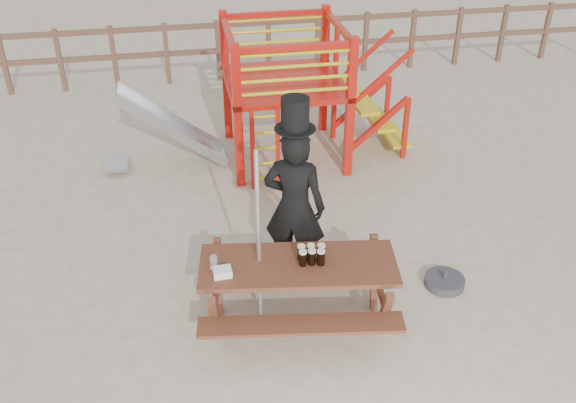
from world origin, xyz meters
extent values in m
plane|color=#C5B499|center=(0.00, 0.00, 0.00)|extent=(60.00, 60.00, 0.00)
cube|color=brown|center=(0.00, 7.00, 1.10)|extent=(15.00, 0.06, 0.10)
cube|color=brown|center=(0.00, 7.00, 0.60)|extent=(15.00, 0.06, 0.10)
cube|color=brown|center=(-4.50, 7.00, 0.60)|extent=(0.09, 0.09, 1.20)
cube|color=brown|center=(-3.50, 7.00, 0.60)|extent=(0.09, 0.09, 1.20)
cube|color=brown|center=(-2.50, 7.00, 0.60)|extent=(0.09, 0.09, 1.20)
cube|color=brown|center=(-1.50, 7.00, 0.60)|extent=(0.09, 0.09, 1.20)
cube|color=brown|center=(-0.50, 7.00, 0.60)|extent=(0.09, 0.09, 1.20)
cube|color=brown|center=(0.50, 7.00, 0.60)|extent=(0.09, 0.09, 1.20)
cube|color=brown|center=(1.50, 7.00, 0.60)|extent=(0.09, 0.09, 1.20)
cube|color=brown|center=(2.50, 7.00, 0.60)|extent=(0.09, 0.09, 1.20)
cube|color=brown|center=(3.50, 7.00, 0.60)|extent=(0.09, 0.09, 1.20)
cube|color=brown|center=(4.50, 7.00, 0.60)|extent=(0.09, 0.09, 1.20)
cube|color=brown|center=(5.50, 7.00, 0.60)|extent=(0.09, 0.09, 1.20)
cube|color=brown|center=(6.50, 7.00, 0.60)|extent=(0.09, 0.09, 1.20)
cube|color=red|center=(-0.60, 2.80, 1.05)|extent=(0.12, 0.12, 2.10)
cube|color=red|center=(1.00, 2.80, 1.05)|extent=(0.12, 0.12, 2.10)
cube|color=red|center=(-0.60, 4.40, 1.05)|extent=(0.12, 0.12, 2.10)
cube|color=red|center=(1.00, 4.40, 1.05)|extent=(0.12, 0.12, 2.10)
cube|color=red|center=(0.20, 3.60, 1.20)|extent=(1.72, 1.72, 0.08)
cube|color=red|center=(0.20, 2.80, 2.00)|extent=(1.60, 0.08, 0.08)
cube|color=red|center=(0.20, 4.40, 2.00)|extent=(1.60, 0.08, 0.08)
cube|color=red|center=(-0.60, 3.60, 2.00)|extent=(0.08, 1.60, 0.08)
cube|color=red|center=(1.00, 3.60, 2.00)|extent=(0.08, 1.60, 0.08)
cylinder|color=gold|center=(0.20, 2.80, 1.38)|extent=(1.50, 0.05, 0.05)
cylinder|color=gold|center=(0.20, 4.40, 1.38)|extent=(1.50, 0.05, 0.05)
cylinder|color=gold|center=(0.20, 2.80, 1.56)|extent=(1.50, 0.05, 0.05)
cylinder|color=gold|center=(0.20, 4.40, 1.56)|extent=(1.50, 0.05, 0.05)
cylinder|color=gold|center=(0.20, 2.80, 1.74)|extent=(1.50, 0.05, 0.05)
cylinder|color=gold|center=(0.20, 4.40, 1.74)|extent=(1.50, 0.05, 0.05)
cylinder|color=gold|center=(0.20, 2.80, 1.92)|extent=(1.50, 0.05, 0.05)
cylinder|color=gold|center=(0.20, 4.40, 1.92)|extent=(1.50, 0.05, 0.05)
cube|color=red|center=(-0.43, 2.65, 0.60)|extent=(0.06, 0.06, 1.20)
cube|color=red|center=(-0.07, 2.65, 0.60)|extent=(0.06, 0.06, 1.20)
cylinder|color=gold|center=(-0.25, 2.65, 0.15)|extent=(0.36, 0.04, 0.04)
cylinder|color=gold|center=(-0.25, 2.65, 0.39)|extent=(0.36, 0.04, 0.04)
cylinder|color=gold|center=(-0.25, 2.65, 0.63)|extent=(0.36, 0.04, 0.04)
cylinder|color=gold|center=(-0.25, 2.65, 0.87)|extent=(0.36, 0.04, 0.04)
cylinder|color=gold|center=(-0.25, 2.65, 1.11)|extent=(0.36, 0.04, 0.04)
cube|color=gold|center=(1.15, 3.60, 1.08)|extent=(0.30, 0.90, 0.06)
cube|color=gold|center=(1.43, 3.60, 0.78)|extent=(0.30, 0.90, 0.06)
cube|color=gold|center=(1.71, 3.60, 0.48)|extent=(0.30, 0.90, 0.06)
cube|color=gold|center=(1.99, 3.60, 0.18)|extent=(0.30, 0.90, 0.06)
cube|color=red|center=(1.55, 3.15, 0.60)|extent=(0.95, 0.08, 0.86)
cube|color=red|center=(1.55, 4.05, 0.60)|extent=(0.95, 0.08, 0.86)
cube|color=#B5B8BC|center=(-1.50, 3.60, 0.62)|extent=(1.53, 0.55, 1.21)
cube|color=#B5B8BC|center=(-1.50, 3.33, 0.66)|extent=(1.58, 0.04, 1.28)
cube|color=#B5B8BC|center=(-1.50, 3.87, 0.66)|extent=(1.58, 0.04, 1.28)
cube|color=#B5B8BC|center=(-2.40, 3.60, 0.10)|extent=(0.35, 0.55, 0.05)
cube|color=brown|center=(-0.36, -0.21, 0.75)|extent=(2.09, 1.03, 0.05)
cube|color=brown|center=(-0.44, -0.76, 0.45)|extent=(2.02, 0.56, 0.04)
cube|color=brown|center=(-0.28, 0.33, 0.45)|extent=(2.02, 0.56, 0.04)
cube|color=brown|center=(-1.20, -0.09, 0.36)|extent=(0.25, 1.20, 0.72)
cube|color=brown|center=(0.49, -0.34, 0.36)|extent=(0.25, 1.20, 0.72)
imported|color=black|center=(-0.25, 0.56, 0.95)|extent=(0.82, 0.70, 1.90)
cube|color=#0D7C0B|center=(-0.18, 0.70, 1.18)|extent=(0.08, 0.05, 0.44)
cylinder|color=black|center=(-0.25, 0.56, 1.91)|extent=(0.43, 0.43, 0.01)
cylinder|color=black|center=(-0.25, 0.56, 2.08)|extent=(0.29, 0.29, 0.33)
cube|color=white|center=(-0.19, 0.69, 2.20)|extent=(0.14, 0.06, 0.04)
cylinder|color=#B2B2B7|center=(-0.74, -0.08, 1.02)|extent=(0.04, 0.04, 2.03)
cylinder|color=#333338|center=(1.42, 0.06, 0.05)|extent=(0.46, 0.46, 0.11)
cylinder|color=#333338|center=(1.42, 0.06, 0.15)|extent=(0.05, 0.05, 0.09)
cube|color=white|center=(-1.13, -0.27, 0.82)|extent=(0.19, 0.15, 0.08)
cylinder|color=black|center=(-0.32, -0.25, 0.85)|extent=(0.08, 0.08, 0.15)
cylinder|color=beige|center=(-0.32, -0.25, 0.94)|extent=(0.08, 0.08, 0.02)
cylinder|color=black|center=(-0.23, -0.25, 0.85)|extent=(0.08, 0.08, 0.15)
cylinder|color=beige|center=(-0.23, -0.25, 0.94)|extent=(0.08, 0.08, 0.02)
cylinder|color=black|center=(-0.14, -0.27, 0.85)|extent=(0.08, 0.08, 0.15)
cylinder|color=beige|center=(-0.14, -0.27, 0.94)|extent=(0.08, 0.08, 0.02)
cylinder|color=black|center=(-0.31, -0.15, 0.85)|extent=(0.08, 0.08, 0.15)
cylinder|color=beige|center=(-0.31, -0.15, 0.94)|extent=(0.08, 0.08, 0.02)
cylinder|color=black|center=(-0.21, -0.16, 0.85)|extent=(0.08, 0.08, 0.15)
cylinder|color=beige|center=(-0.21, -0.16, 0.94)|extent=(0.08, 0.08, 0.02)
cylinder|color=black|center=(-0.11, -0.17, 0.85)|extent=(0.08, 0.08, 0.15)
cylinder|color=beige|center=(-0.11, -0.17, 0.94)|extent=(0.08, 0.08, 0.02)
cylinder|color=silver|center=(-1.20, -0.14, 0.85)|extent=(0.08, 0.08, 0.15)
cylinder|color=beige|center=(-1.20, -0.14, 0.79)|extent=(0.07, 0.07, 0.02)
camera|label=1|loc=(-1.41, -5.28, 4.74)|focal=40.00mm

